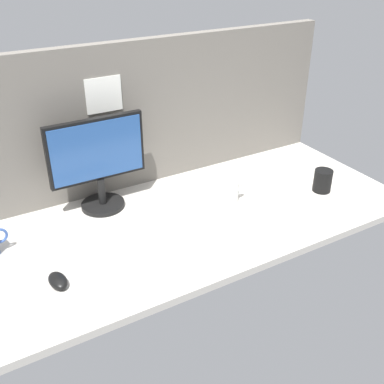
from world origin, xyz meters
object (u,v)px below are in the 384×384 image
Objects in this scene: monitor at (98,160)px; keyboard at (139,260)px; mouse at (58,281)px; mug_black_travel at (323,181)px; mug_ceramic_white at (231,191)px.

monitor is 47.12cm from keyboard.
mug_black_travel is (119.45, 3.89, 3.32)cm from mouse.
mug_black_travel reaches higher than keyboard.
monitor is at bearing 157.82° from mug_black_travel.
mouse reaches higher than keyboard.
mug_ceramic_white is (79.35, 16.49, 2.99)cm from mouse.
mug_black_travel reaches higher than mouse.
mouse is at bearing -178.13° from mug_black_travel.
monitor is 97.67cm from mug_black_travel.
mouse is (-30.27, -40.25, -19.54)cm from monitor.
keyboard is 54.99cm from mug_ceramic_white.
monitor reaches higher than mouse.
monitor is 3.94× the size of mug_black_travel.
keyboard is 3.85× the size of mouse.
mug_ceramic_white is at bearing -25.83° from monitor.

